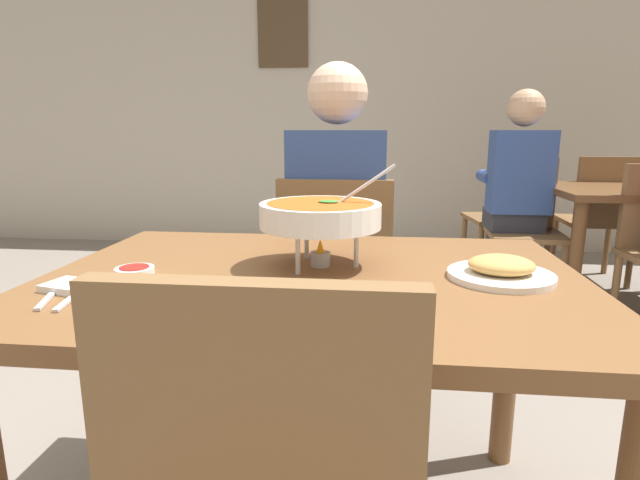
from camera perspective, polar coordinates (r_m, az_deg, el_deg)
cafe_rear_partition at (r=4.69m, az=4.66°, el=17.57°), size 10.00×0.10×3.00m
picture_frame_hung at (r=4.76m, az=-4.23°, el=22.26°), size 0.44×0.03×0.56m
dining_table_main at (r=1.23m, az=-0.76°, el=-8.51°), size 1.27×0.90×0.74m
chair_diner_main at (r=1.97m, az=1.85°, el=-4.20°), size 0.44×0.44×0.90m
diner_main at (r=1.95m, az=1.97°, el=2.75°), size 0.40×0.45×1.31m
curry_bowl at (r=1.24m, az=0.04°, el=2.79°), size 0.33×0.30×0.26m
rice_plate at (r=0.91m, az=4.47°, el=-7.95°), size 0.24×0.24×0.06m
appetizer_plate at (r=1.23m, az=19.82°, el=-3.25°), size 0.24×0.24×0.06m
sauce_dish at (r=1.26m, az=-20.27°, el=-3.33°), size 0.09×0.09×0.02m
napkin_folded at (r=1.20m, az=-26.13°, el=-4.77°), size 0.14×0.11×0.02m
fork_utensil at (r=1.17m, az=-28.23°, el=-5.58°), size 0.06×0.17×0.01m
spoon_utensil at (r=1.15m, az=-26.16°, el=-5.77°), size 0.04×0.17×0.01m
dining_table_far at (r=3.56m, az=32.11°, el=2.95°), size 1.00×0.80×0.74m
chair_bg_left at (r=3.45m, az=21.99°, el=2.11°), size 0.47×0.47×0.90m
chair_bg_corner at (r=3.95m, az=20.97°, el=3.37°), size 0.49×0.49×0.90m
chair_bg_window at (r=3.99m, az=29.17°, el=2.70°), size 0.45×0.45×0.90m
patron_bg_left at (r=3.38m, az=21.50°, el=5.98°), size 0.40×0.45×1.31m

